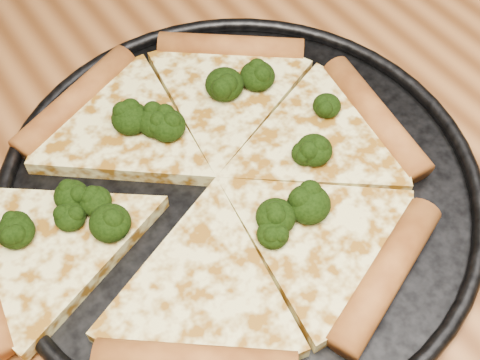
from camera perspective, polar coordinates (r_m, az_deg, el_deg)
dining_table at (r=0.61m, az=-2.73°, el=-8.48°), size 1.20×0.90×0.75m
pizza_pan at (r=0.54m, az=0.00°, el=-0.49°), size 0.41×0.41×0.02m
pizza at (r=0.53m, az=-2.87°, el=-0.20°), size 0.40×0.37×0.03m
broccoli_florets at (r=0.53m, az=-4.44°, el=2.02°), size 0.31×0.19×0.03m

